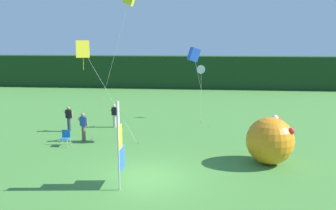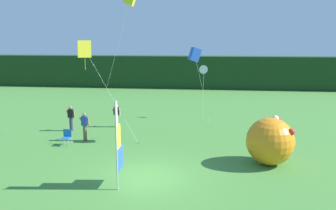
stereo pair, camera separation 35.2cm
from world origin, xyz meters
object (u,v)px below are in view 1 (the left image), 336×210
inflatable_balloon (270,141)px  person_mid_field (69,118)px  person_near_banner (83,126)px  kite_white_delta_3 (201,70)px  kite_blue_box_0 (194,55)px  kite_yellow_diamond_2 (84,52)px  folding_chair (65,137)px  person_far_left (114,115)px  banner_flag (120,146)px

inflatable_balloon → person_mid_field: bearing=158.0°
person_near_banner → inflatable_balloon: size_ratio=0.74×
person_near_banner → kite_white_delta_3: 10.28m
kite_blue_box_0 → kite_white_delta_3: (0.44, 6.56, -1.43)m
inflatable_balloon → kite_white_delta_3: (-3.38, 9.86, 2.53)m
inflatable_balloon → kite_white_delta_3: 10.73m
kite_blue_box_0 → kite_yellow_diamond_2: size_ratio=0.94×
inflatable_balloon → kite_white_delta_3: kite_white_delta_3 is taller
person_mid_field → inflatable_balloon: (12.00, -4.85, 0.27)m
person_mid_field → person_near_banner: bearing=-50.6°
folding_chair → kite_yellow_diamond_2: kite_yellow_diamond_2 is taller
person_near_banner → kite_yellow_diamond_2: (-0.13, 1.13, 4.32)m
person_mid_field → person_far_left: bearing=26.5°
banner_flag → inflatable_balloon: banner_flag is taller
person_far_left → folding_chair: person_far_left is taller
banner_flag → folding_chair: bearing=130.2°
kite_blue_box_0 → kite_white_delta_3: size_ratio=1.37×
kite_white_delta_3 → person_near_banner: bearing=-134.3°
banner_flag → person_far_left: bearing=105.6°
folding_chair → kite_white_delta_3: bearing=46.1°
person_near_banner → person_mid_field: bearing=129.4°
person_near_banner → person_far_left: (1.02, 3.43, -0.06)m
banner_flag → inflatable_balloon: 7.45m
banner_flag → folding_chair: size_ratio=4.15×
person_near_banner → kite_yellow_diamond_2: 4.46m
kite_blue_box_0 → kite_yellow_diamond_2: kite_yellow_diamond_2 is taller
person_far_left → folding_chair: 4.70m
banner_flag → person_mid_field: 9.90m
person_mid_field → person_far_left: size_ratio=1.04×
person_near_banner → folding_chair: bearing=-130.2°
banner_flag → person_far_left: banner_flag is taller
banner_flag → kite_yellow_diamond_2: bearing=117.6°
person_near_banner → kite_yellow_diamond_2: kite_yellow_diamond_2 is taller
person_mid_field → banner_flag: bearing=-56.8°
banner_flag → kite_yellow_diamond_2: (-3.82, 7.31, 3.47)m
banner_flag → kite_white_delta_3: kite_white_delta_3 is taller
person_mid_field → kite_white_delta_3: 10.35m
banner_flag → person_far_left: 10.02m
person_mid_field → folding_chair: bearing=-72.6°
person_near_banner → kite_white_delta_3: kite_white_delta_3 is taller
person_far_left → kite_blue_box_0: 7.51m
person_far_left → folding_chair: (-1.79, -4.34, -0.34)m
banner_flag → inflatable_balloon: (6.60, 3.41, -0.61)m
person_near_banner → kite_white_delta_3: (6.91, 7.09, 2.77)m
person_mid_field → kite_blue_box_0: size_ratio=0.30×
banner_flag → inflatable_balloon: size_ratio=1.58×
person_mid_field → kite_white_delta_3: (8.62, 5.02, 2.80)m
person_far_left → inflatable_balloon: inflatable_balloon is taller
inflatable_balloon → person_far_left: bearing=146.2°
kite_blue_box_0 → kite_yellow_diamond_2: (-6.60, 0.60, 0.12)m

